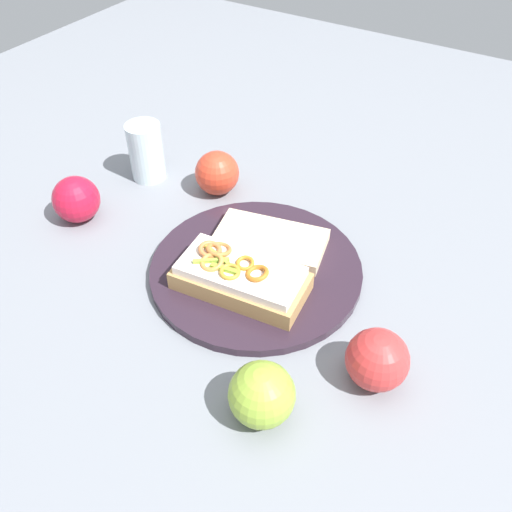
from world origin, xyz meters
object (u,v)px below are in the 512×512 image
Objects in this scene: bread_slice_side at (270,241)px; apple_2 at (217,173)px; sandwich at (240,277)px; drinking_glass at (146,152)px; apple_3 at (377,360)px; apple_0 at (262,395)px; apple_1 at (76,199)px; plate at (256,269)px.

apple_2 is at bearing -42.25° from bread_slice_side.
drinking_glass is at bearing -34.69° from sandwich.
drinking_glass is at bearing 159.23° from apple_3.
apple_3 is at bearing 50.88° from apple_0.
apple_0 reaches higher than apple_1.
apple_3 is (0.23, -0.09, 0.03)m from plate.
apple_2 is 0.14m from drinking_glass.
apple_2 is at bearing 11.47° from drinking_glass.
plate is at bearing 123.18° from apple_0.
apple_0 reaches higher than bread_slice_side.
apple_0 is (0.14, -0.25, 0.02)m from bread_slice_side.
apple_0 is 1.01× the size of apple_2.
apple_3 is at bearing -4.48° from apple_1.
drinking_glass is at bearing 143.97° from apple_0.
sandwich is 0.10m from bread_slice_side.
drinking_glass is (-0.14, -0.03, 0.01)m from apple_2.
apple_2 reaches higher than bread_slice_side.
drinking_glass reaches higher than apple_2.
apple_0 is (0.13, -0.15, 0.00)m from sandwich.
apple_1 is at bearing -129.83° from apple_2.
sandwich is (0.00, -0.05, 0.03)m from plate.
plate is 0.06m from sandwich.
apple_3 is at bearing -30.11° from apple_2.
sandwich is 2.52× the size of apple_3.
plate is 0.24m from apple_0.
apple_1 is 0.24m from apple_2.
apple_0 is 1.01× the size of apple_3.
apple_0 is at bearing 123.91° from sandwich.
apple_0 is 0.75× the size of drinking_glass.
plate is at bearing 159.13° from apple_3.
apple_0 is (0.13, -0.20, 0.03)m from plate.
apple_0 is at bearing -56.82° from plate.
apple_1 is 0.99× the size of apple_3.
bread_slice_side is 2.18× the size of apple_2.
apple_2 reaches higher than sandwich.
apple_3 is (0.22, -0.04, 0.00)m from sandwich.
sandwich is at bearing -1.35° from apple_1.
drinking_glass reaches higher than bread_slice_side.
apple_2 is at bearing 149.89° from apple_3.
drinking_glass is at bearing -168.53° from apple_2.
bread_slice_side is (-0.01, 0.10, -0.01)m from sandwich.
apple_2 and apple_3 have the same top height.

